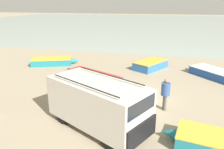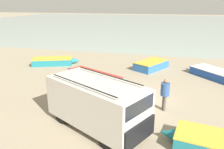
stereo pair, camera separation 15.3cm
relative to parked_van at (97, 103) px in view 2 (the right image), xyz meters
The scene contains 9 objects.
ground_plane 3.49m from the parked_van, 70.09° to the left, with size 200.00×200.00×0.00m, color gray.
sea_water 55.10m from the parked_van, 88.84° to the left, with size 120.00×80.00×0.01m, color #99A89E.
parked_van is the anchor object (origin of this frame).
fishing_rowboat_0 11.09m from the parked_van, 53.42° to the left, with size 4.03×4.14×0.60m.
fishing_rowboat_1 6.80m from the parked_van, 111.08° to the left, with size 5.34×3.24×0.50m.
fishing_rowboat_2 5.02m from the parked_van, ahead, with size 3.93×2.09×0.63m.
fishing_rowboat_4 11.72m from the parked_van, 128.10° to the left, with size 4.41×2.79×0.60m.
fishing_rowboat_5 10.25m from the parked_van, 80.40° to the left, with size 2.97×3.79×0.69m.
fisherman_0 3.83m from the parked_van, 39.87° to the left, with size 0.46×0.46×1.76m.
Camera 2 is at (1.77, -11.51, 5.50)m, focal length 35.00 mm.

